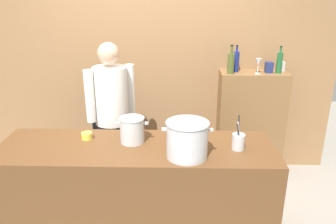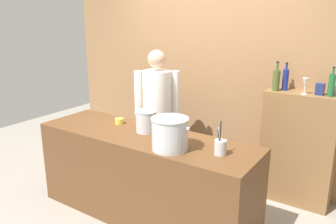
# 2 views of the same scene
# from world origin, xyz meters

# --- Properties ---
(ground_plane) EXTENTS (8.00, 8.00, 0.00)m
(ground_plane) POSITION_xyz_m (0.00, 0.00, 0.00)
(ground_plane) COLOR gray
(brick_back_panel) EXTENTS (4.40, 0.10, 3.00)m
(brick_back_panel) POSITION_xyz_m (0.00, 1.40, 1.50)
(brick_back_panel) COLOR olive
(brick_back_panel) RESTS_ON ground_plane
(prep_counter) EXTENTS (2.32, 0.70, 0.90)m
(prep_counter) POSITION_xyz_m (0.00, 0.00, 0.45)
(prep_counter) COLOR brown
(prep_counter) RESTS_ON ground_plane
(bar_cabinet) EXTENTS (0.76, 0.32, 1.26)m
(bar_cabinet) POSITION_xyz_m (1.21, 1.19, 0.63)
(bar_cabinet) COLOR brown
(bar_cabinet) RESTS_ON ground_plane
(chef) EXTENTS (0.46, 0.41, 1.66)m
(chef) POSITION_xyz_m (-0.32, 0.68, 0.96)
(chef) COLOR black
(chef) RESTS_ON ground_plane
(stockpot_large) EXTENTS (0.39, 0.33, 0.29)m
(stockpot_large) POSITION_xyz_m (0.42, -0.17, 1.04)
(stockpot_large) COLOR #B7BABF
(stockpot_large) RESTS_ON prep_counter
(stockpot_small) EXTENTS (0.28, 0.21, 0.22)m
(stockpot_small) POSITION_xyz_m (-0.04, 0.09, 1.01)
(stockpot_small) COLOR #B7BABF
(stockpot_small) RESTS_ON prep_counter
(utensil_crock) EXTENTS (0.10, 0.10, 0.29)m
(utensil_crock) POSITION_xyz_m (0.84, -0.03, 0.97)
(utensil_crock) COLOR #B7BABF
(utensil_crock) RESTS_ON prep_counter
(butter_jar) EXTENTS (0.09, 0.09, 0.06)m
(butter_jar) POSITION_xyz_m (-0.44, 0.14, 0.93)
(butter_jar) COLOR yellow
(butter_jar) RESTS_ON prep_counter
(wine_bottle_cobalt) EXTENTS (0.06, 0.06, 0.30)m
(wine_bottle_cobalt) POSITION_xyz_m (1.00, 1.21, 1.37)
(wine_bottle_cobalt) COLOR navy
(wine_bottle_cobalt) RESTS_ON bar_cabinet
(wine_bottle_olive) EXTENTS (0.08, 0.08, 0.32)m
(wine_bottle_olive) POSITION_xyz_m (0.93, 1.12, 1.37)
(wine_bottle_olive) COLOR #475123
(wine_bottle_olive) RESTS_ON bar_cabinet
(wine_bottle_green) EXTENTS (0.06, 0.06, 0.30)m
(wine_bottle_green) POSITION_xyz_m (1.47, 1.16, 1.37)
(wine_bottle_green) COLOR #1E592D
(wine_bottle_green) RESTS_ON bar_cabinet
(wine_glass_short) EXTENTS (0.06, 0.06, 0.17)m
(wine_glass_short) POSITION_xyz_m (1.23, 1.12, 1.37)
(wine_glass_short) COLOR silver
(wine_glass_short) RESTS_ON bar_cabinet
(spice_tin_navy) EXTENTS (0.08, 0.08, 0.12)m
(spice_tin_navy) POSITION_xyz_m (1.36, 1.18, 1.31)
(spice_tin_navy) COLOR navy
(spice_tin_navy) RESTS_ON bar_cabinet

